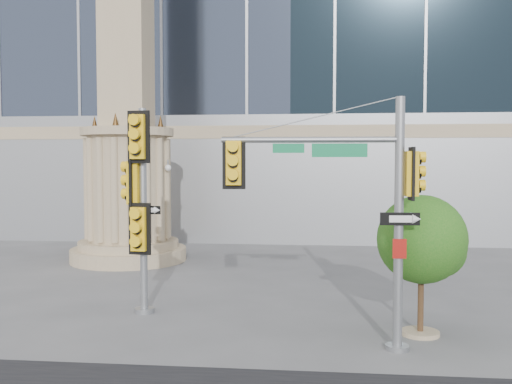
# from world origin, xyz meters

# --- Properties ---
(ground) EXTENTS (120.00, 120.00, 0.00)m
(ground) POSITION_xyz_m (0.00, 0.00, 0.00)
(ground) COLOR #545456
(ground) RESTS_ON ground
(monument) EXTENTS (4.40, 4.40, 16.60)m
(monument) POSITION_xyz_m (-6.00, 9.00, 5.52)
(monument) COLOR tan
(monument) RESTS_ON ground
(main_signal_pole) EXTENTS (3.97, 0.50, 5.11)m
(main_signal_pole) POSITION_xyz_m (1.92, -0.66, 3.17)
(main_signal_pole) COLOR slate
(main_signal_pole) RESTS_ON ground
(secondary_signal_pole) EXTENTS (0.89, 0.72, 5.15)m
(secondary_signal_pole) POSITION_xyz_m (-3.19, 1.52, 3.02)
(secondary_signal_pole) COLOR slate
(secondary_signal_pole) RESTS_ON ground
(street_tree) EXTENTS (1.99, 1.94, 3.10)m
(street_tree) POSITION_xyz_m (3.53, 0.46, 2.04)
(street_tree) COLOR tan
(street_tree) RESTS_ON ground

